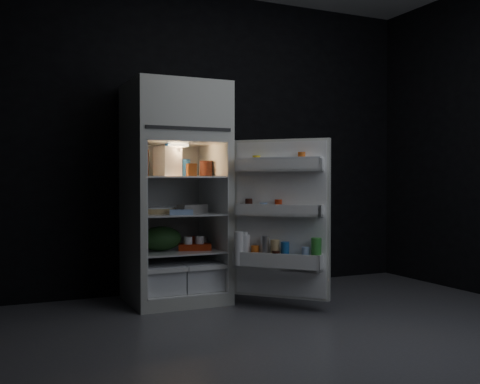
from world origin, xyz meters
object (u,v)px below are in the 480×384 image
refrigerator (174,185)px  fridge_door (279,221)px  milk_jug (168,162)px  egg_carton (192,209)px  yogurt_tray (195,247)px

refrigerator → fridge_door: 0.94m
refrigerator → fridge_door: refrigerator is taller
milk_jug → refrigerator: bearing=16.4°
milk_jug → fridge_door: bearing=-57.8°
refrigerator → egg_carton: refrigerator is taller
yogurt_tray → refrigerator: bearing=158.9°
fridge_door → yogurt_tray: size_ratio=4.61×
fridge_door → yogurt_tray: 0.76m
refrigerator → yogurt_tray: (0.14, -0.12, -0.50)m
milk_jug → egg_carton: milk_jug is taller
fridge_door → milk_jug: bearing=139.3°
refrigerator → egg_carton: size_ratio=6.89×
milk_jug → egg_carton: 0.43m
refrigerator → yogurt_tray: 0.54m
egg_carton → milk_jug: bearing=138.3°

